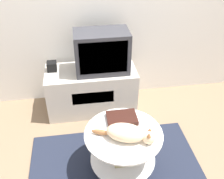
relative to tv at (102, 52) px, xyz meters
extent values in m
plane|color=#7F664C|center=(0.01, -0.97, -0.76)|extent=(12.00, 12.00, 0.00)
cube|color=#1E2333|center=(0.01, -0.97, -0.75)|extent=(1.60, 1.08, 0.02)
cube|color=beige|center=(-0.13, 0.02, -0.50)|extent=(1.02, 0.46, 0.53)
cube|color=#B7AD9E|center=(-0.13, -0.21, -0.44)|extent=(0.46, 0.01, 0.15)
cube|color=#333338|center=(0.00, 0.00, 0.00)|extent=(0.58, 0.33, 0.46)
cube|color=black|center=(0.00, -0.16, 0.01)|extent=(0.50, 0.01, 0.36)
cube|color=black|center=(-0.55, 0.08, -0.18)|extent=(0.10, 0.10, 0.10)
cylinder|color=#B2B2B7|center=(0.07, -0.95, -0.73)|extent=(0.28, 0.28, 0.01)
cylinder|color=#B7B7BC|center=(0.07, -0.95, -0.52)|extent=(0.04, 0.04, 0.44)
cylinder|color=white|center=(0.07, -0.95, -0.60)|extent=(0.59, 0.59, 0.01)
cylinder|color=white|center=(0.07, -0.95, -0.29)|extent=(0.67, 0.67, 0.02)
cube|color=tan|center=(0.07, -0.97, -0.58)|extent=(0.19, 0.18, 0.03)
cube|color=#2D478C|center=(0.03, -0.95, -0.58)|extent=(0.19, 0.10, 0.02)
cube|color=black|center=(0.08, -0.79, -0.26)|extent=(0.27, 0.19, 0.04)
ellipsoid|color=beige|center=(0.07, -1.02, -0.22)|extent=(0.36, 0.27, 0.14)
sphere|color=beige|center=(0.25, -1.09, -0.23)|extent=(0.11, 0.11, 0.11)
cone|color=#996038|center=(0.26, -1.06, -0.17)|extent=(0.04, 0.04, 0.04)
cone|color=#996038|center=(0.24, -1.11, -0.17)|extent=(0.04, 0.04, 0.04)
ellipsoid|color=#996038|center=(-0.13, -0.94, -0.25)|extent=(0.16, 0.09, 0.05)
camera|label=1|loc=(-0.26, -2.51, 1.28)|focal=42.00mm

